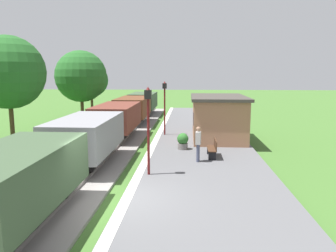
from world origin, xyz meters
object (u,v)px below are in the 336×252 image
(freight_train, at_px, (117,119))
(bench_near_hut, at_px, (213,148))
(tree_field_distant, at_px, (91,80))
(lamp_post_near, at_px, (148,115))
(station_hut, at_px, (218,117))
(potted_planter, at_px, (183,141))
(tree_trackside_far, at_px, (8,72))
(tree_field_left, at_px, (81,76))
(person_waiting, at_px, (198,143))
(lamp_post_far, at_px, (165,98))

(freight_train, xyz_separation_m, bench_near_hut, (6.14, -5.40, -0.68))
(tree_field_distant, bearing_deg, lamp_post_near, -67.84)
(lamp_post_near, bearing_deg, bench_near_hut, 46.77)
(bench_near_hut, bearing_deg, station_hut, 82.56)
(potted_planter, bearing_deg, bench_near_hut, -46.76)
(freight_train, bearing_deg, lamp_post_near, -69.19)
(tree_trackside_far, bearing_deg, lamp_post_near, -35.29)
(lamp_post_near, distance_m, tree_field_left, 16.37)
(person_waiting, bearing_deg, tree_field_distant, -53.73)
(lamp_post_near, relative_size, lamp_post_far, 1.00)
(potted_planter, relative_size, tree_trackside_far, 0.13)
(station_hut, distance_m, potted_planter, 4.12)
(tree_field_left, bearing_deg, lamp_post_near, -62.38)
(freight_train, xyz_separation_m, tree_field_distant, (-5.74, 13.53, 2.35))
(tree_trackside_far, bearing_deg, tree_field_left, 74.32)
(lamp_post_near, relative_size, tree_field_left, 0.58)
(lamp_post_far, distance_m, tree_field_distant, 15.72)
(freight_train, xyz_separation_m, tree_field_left, (-4.33, 5.95, 2.82))
(bench_near_hut, relative_size, tree_field_left, 0.23)
(tree_field_distant, bearing_deg, tree_trackside_far, -92.72)
(tree_trackside_far, bearing_deg, potted_planter, -10.71)
(freight_train, xyz_separation_m, potted_planter, (4.57, -3.73, -0.67))
(bench_near_hut, bearing_deg, tree_trackside_far, 163.40)
(freight_train, relative_size, lamp_post_far, 8.81)
(tree_field_left, bearing_deg, bench_near_hut, -47.29)
(person_waiting, relative_size, potted_planter, 1.87)
(station_hut, height_order, person_waiting, station_hut)
(person_waiting, bearing_deg, tree_trackside_far, -14.48)
(lamp_post_near, xyz_separation_m, tree_trackside_far, (-9.69, 6.86, 1.73))
(lamp_post_near, xyz_separation_m, lamp_post_far, (0.00, 9.16, 0.00))
(station_hut, height_order, tree_field_distant, tree_field_distant)
(bench_near_hut, height_order, lamp_post_far, lamp_post_far)
(station_hut, bearing_deg, tree_field_distant, 132.03)
(station_hut, relative_size, lamp_post_far, 1.57)
(station_hut, xyz_separation_m, bench_near_hut, (-0.66, -5.01, -0.93))
(tree_trackside_far, bearing_deg, freight_train, 14.24)
(person_waiting, distance_m, tree_trackside_far, 13.14)
(person_waiting, relative_size, tree_field_distant, 0.31)
(freight_train, relative_size, tree_field_left, 5.08)
(station_hut, bearing_deg, lamp_post_near, -113.75)
(potted_planter, relative_size, lamp_post_near, 0.25)
(tree_field_left, distance_m, tree_field_distant, 7.72)
(tree_field_left, bearing_deg, lamp_post_far, -34.99)
(lamp_post_near, bearing_deg, potted_planter, 74.27)
(lamp_post_far, bearing_deg, person_waiting, -72.96)
(person_waiting, relative_size, tree_field_left, 0.27)
(tree_trackside_far, relative_size, tree_field_distant, 1.23)
(station_hut, bearing_deg, tree_trackside_far, -174.59)
(station_hut, xyz_separation_m, tree_field_left, (-11.13, 6.33, 2.56))
(person_waiting, xyz_separation_m, tree_field_distant, (-11.10, 19.83, 2.56))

